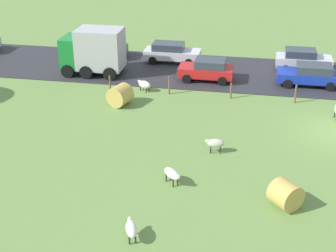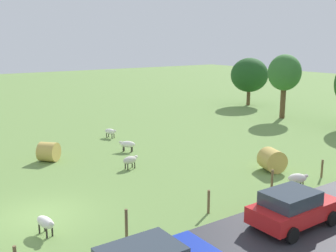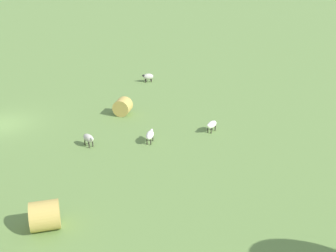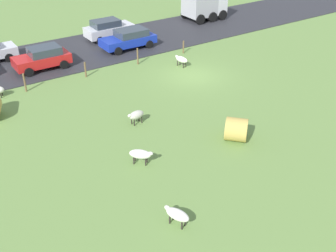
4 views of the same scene
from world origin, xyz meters
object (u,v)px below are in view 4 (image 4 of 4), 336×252
at_px(sheep_5, 177,215).
at_px(car_4, 129,38).
at_px(truck_1, 204,1).
at_px(car_5, 109,29).
at_px(hay_bale_1, 236,129).
at_px(car_1, 42,58).
at_px(sheep_0, 181,60).
at_px(sheep_1, 141,154).
at_px(sheep_3, 136,115).

distance_m(sheep_5, car_4, 20.61).
bearing_deg(truck_1, car_5, 90.67).
bearing_deg(hay_bale_1, car_1, 18.76).
height_order(truck_1, car_4, truck_1).
distance_m(sheep_0, sheep_1, 12.53).
bearing_deg(car_5, truck_1, -89.33).
relative_size(sheep_3, car_1, 0.27).
distance_m(truck_1, car_1, 17.98).
bearing_deg(sheep_0, car_4, 13.43).
height_order(sheep_0, hay_bale_1, hay_bale_1).
bearing_deg(car_1, hay_bale_1, -161.24).
height_order(sheep_0, sheep_1, same).
bearing_deg(car_5, car_4, -174.39).
distance_m(sheep_3, hay_bale_1, 5.62).
distance_m(truck_1, car_5, 10.61).
height_order(hay_bale_1, truck_1, truck_1).
relative_size(sheep_1, car_4, 0.24).
relative_size(sheep_1, sheep_3, 1.02).
height_order(sheep_0, sheep_3, sheep_3).
bearing_deg(sheep_5, hay_bale_1, -61.11).
bearing_deg(car_4, sheep_1, 152.76).
relative_size(sheep_1, truck_1, 0.27).
relative_size(sheep_0, sheep_5, 1.04).
xyz_separation_m(car_1, car_5, (3.38, -7.04, 0.05)).
xyz_separation_m(truck_1, car_4, (-3.18, 10.27, -0.96)).
xyz_separation_m(sheep_0, car_4, (5.56, 1.33, 0.32)).
height_order(sheep_1, sheep_3, sheep_3).
xyz_separation_m(sheep_5, hay_bale_1, (3.40, -6.16, 0.12)).
height_order(sheep_3, car_4, car_4).
height_order(sheep_0, sheep_5, sheep_0).
xyz_separation_m(car_4, car_5, (3.06, 0.30, 0.07)).
distance_m(sheep_5, truck_1, 28.87).
height_order(sheep_3, sheep_5, sheep_3).
distance_m(sheep_0, car_1, 10.13).
height_order(sheep_3, car_5, car_5).
xyz_separation_m(hay_bale_1, car_1, (15.11, 5.13, 0.25)).
distance_m(sheep_1, car_5, 18.95).
distance_m(sheep_0, sheep_5, 16.43).
xyz_separation_m(sheep_0, sheep_3, (-5.49, 7.04, 0.01)).
xyz_separation_m(sheep_0, sheep_1, (-8.93, 8.79, -0.01)).
xyz_separation_m(sheep_3, car_4, (11.05, -5.71, 0.32)).
bearing_deg(sheep_3, car_1, 8.63).
relative_size(sheep_3, hay_bale_1, 0.86).
relative_size(hay_bale_1, truck_1, 0.32).
xyz_separation_m(sheep_5, car_5, (21.89, -8.06, 0.42)).
relative_size(sheep_0, truck_1, 0.31).
bearing_deg(sheep_5, car_5, -20.22).
distance_m(car_1, car_5, 7.81).
bearing_deg(sheep_0, truck_1, -45.65).
xyz_separation_m(sheep_1, car_1, (14.16, -0.12, 0.35)).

